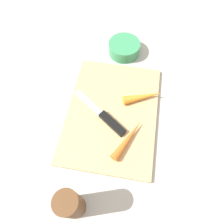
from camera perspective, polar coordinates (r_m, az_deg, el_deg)
The scene contains 7 objects.
ground_plane at distance 0.62m, azimuth 0.00°, elevation -0.52°, with size 1.40×1.40×0.00m, color #ADA8A0.
cutting_board at distance 0.62m, azimuth 0.00°, elevation -0.26°, with size 0.36×0.26×0.01m, color tan.
knife at distance 0.60m, azimuth -0.86°, elevation -2.31°, with size 0.13×0.17×0.01m.
carrot_short at distance 0.63m, azimuth 8.40°, elevation 4.15°, with size 0.03×0.03×0.12m, color orange.
carrot_long at distance 0.57m, azimuth 4.37°, elevation -7.37°, with size 0.02×0.02×0.13m, color orange.
small_bowl at distance 0.76m, azimuth 3.02°, elevation 17.06°, with size 0.11×0.11×0.04m, color #388C59.
pepper_grinder at distance 0.50m, azimuth -11.15°, elevation -23.59°, with size 0.05×0.05×0.13m, color brown.
Camera 1 is at (-0.28, -0.05, 0.55)m, focal length 33.54 mm.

